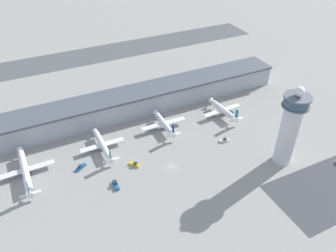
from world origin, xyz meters
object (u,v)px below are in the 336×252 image
Objects in this scene: airplane_gate_bravo at (103,145)px; control_tower at (290,127)px; airplane_gate_alpha at (25,170)px; service_truck_baggage at (81,167)px; service_truck_catering at (116,185)px; airplane_gate_charlie at (164,124)px; service_truck_water at (224,140)px; service_truck_fuel at (135,164)px; airplane_gate_delta at (223,110)px.

control_tower is at bearing -31.11° from airplane_gate_bravo.
service_truck_baggage is (31.95, -8.50, -3.12)m from airplane_gate_alpha.
airplane_gate_bravo is 4.52× the size of service_truck_catering.
airplane_gate_charlie is 44.90m from service_truck_water.
airplane_gate_charlie is at bearing 39.44° from service_truck_fuel.
control_tower is at bearing -22.82° from service_truck_fuel.
airplane_gate_delta reaches higher than airplane_gate_charlie.
airplane_gate_alpha is 33.20m from service_truck_baggage.
service_truck_fuel is (63.37, -20.86, -3.14)m from airplane_gate_alpha.
airplane_gate_bravo is at bearing 179.80° from airplane_gate_delta.
control_tower reaches higher than airplane_gate_bravo.
airplane_gate_delta is at bearing 16.15° from service_truck_fuel.
control_tower is 8.23× the size of service_truck_water.
airplane_gate_alpha is 1.33× the size of airplane_gate_charlie.
airplane_gate_alpha reaches higher than service_truck_baggage.
airplane_gate_delta is (95.89, -0.33, 0.82)m from airplane_gate_bravo.
airplane_gate_delta is at bearing 58.41° from service_truck_water.
control_tower is 86.92m from airplane_gate_charlie.
service_truck_fuel is 33.77m from service_truck_baggage.
airplane_gate_bravo reaches higher than service_truck_catering.
service_truck_catering is (46.83, -32.58, -3.04)m from airplane_gate_alpha.
airplane_gate_delta is (145.70, 2.97, 0.66)m from airplane_gate_alpha.
service_truck_fuel is (13.56, -24.17, -2.98)m from airplane_gate_bravo.
service_truck_baggage is 97.97m from service_truck_water.
airplane_gate_bravo is 95.89m from airplane_gate_delta.
airplane_gate_alpha is 1.24× the size of airplane_gate_bravo.
airplane_gate_alpha is 49.92m from airplane_gate_bravo.
airplane_gate_alpha is 1.36× the size of airplane_gate_delta.
service_truck_catering is at bearing -94.75° from airplane_gate_bravo.
airplane_gate_charlie is at bearing 4.03° from airplane_gate_alpha.
airplane_gate_delta reaches higher than airplane_gate_bravo.
airplane_gate_charlie is 4.21× the size of service_truck_catering.
airplane_gate_delta is 105.13m from service_truck_catering.
control_tower is 7.68× the size of service_truck_fuel.
service_truck_catering is 1.23× the size of service_truck_water.
airplane_gate_delta is 85.80m from service_truck_fuel.
service_truck_fuel is at bearing 157.18° from control_tower.
airplane_gate_charlie reaches higher than service_truck_fuel.
airplane_gate_alpha is 97.29m from airplane_gate_charlie.
service_truck_baggage is at bearing 158.52° from service_truck_fuel.
airplane_gate_delta is (48.66, -3.86, 0.14)m from airplane_gate_charlie.
service_truck_baggage is (-65.10, -15.33, -3.63)m from airplane_gate_charlie.
service_truck_baggage is (-113.76, -11.47, -3.77)m from airplane_gate_delta.
airplane_gate_charlie is (97.04, 6.84, 0.51)m from airplane_gate_alpha.
airplane_gate_delta is at bearing 19.78° from service_truck_catering.
airplane_gate_delta reaches higher than service_truck_water.
airplane_gate_delta is 5.08× the size of service_truck_water.
service_truck_fuel is at bearing -60.71° from airplane_gate_bravo.
control_tower reaches higher than service_truck_catering.
service_truck_water is (128.52, -24.97, -3.15)m from airplane_gate_alpha.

